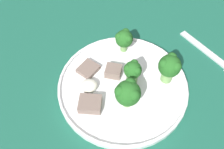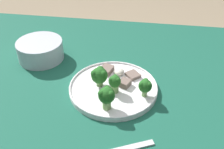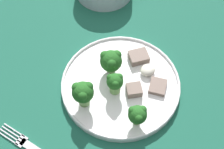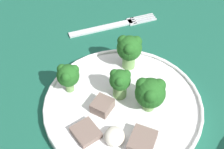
# 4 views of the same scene
# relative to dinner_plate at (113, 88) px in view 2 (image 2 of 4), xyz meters

# --- Properties ---
(table) EXTENTS (1.09, 1.10, 0.76)m
(table) POSITION_rel_dinner_plate_xyz_m (-0.06, 0.10, -0.11)
(table) COLOR #195642
(table) RESTS_ON ground_plane
(dinner_plate) EXTENTS (0.26, 0.26, 0.02)m
(dinner_plate) POSITION_rel_dinner_plate_xyz_m (0.00, 0.00, 0.00)
(dinner_plate) COLOR white
(dinner_plate) RESTS_ON table
(cream_bowl) EXTENTS (0.16, 0.16, 0.07)m
(cream_bowl) POSITION_rel_dinner_plate_xyz_m (0.14, 0.28, 0.02)
(cream_bowl) COLOR #B7BCC6
(cream_bowl) RESTS_ON table
(broccoli_floret_near_rim_left) EXTENTS (0.04, 0.04, 0.06)m
(broccoli_floret_near_rim_left) POSITION_rel_dinner_plate_xyz_m (-0.02, -0.01, 0.04)
(broccoli_floret_near_rim_left) COLOR #709E56
(broccoli_floret_near_rim_left) RESTS_ON dinner_plate
(broccoli_floret_center_left) EXTENTS (0.05, 0.05, 0.06)m
(broccoli_floret_center_left) POSITION_rel_dinner_plate_xyz_m (0.00, 0.04, 0.04)
(broccoli_floret_center_left) COLOR #709E56
(broccoli_floret_center_left) RESTS_ON dinner_plate
(broccoli_floret_back_left) EXTENTS (0.05, 0.05, 0.07)m
(broccoli_floret_back_left) POSITION_rel_dinner_plate_xyz_m (-0.09, 0.00, 0.05)
(broccoli_floret_back_left) COLOR #709E56
(broccoli_floret_back_left) RESTS_ON dinner_plate
(broccoli_floret_front_left) EXTENTS (0.04, 0.04, 0.05)m
(broccoli_floret_front_left) POSITION_rel_dinner_plate_xyz_m (-0.03, -0.09, 0.04)
(broccoli_floret_front_left) COLOR #709E56
(broccoli_floret_front_left) RESTS_ON dinner_plate
(meat_slice_front_slice) EXTENTS (0.05, 0.05, 0.02)m
(meat_slice_front_slice) POSITION_rel_dinner_plate_xyz_m (0.07, 0.03, 0.01)
(meat_slice_front_slice) COLOR #756056
(meat_slice_front_slice) RESTS_ON dinner_plate
(meat_slice_middle_slice) EXTENTS (0.04, 0.04, 0.02)m
(meat_slice_middle_slice) POSITION_rel_dinner_plate_xyz_m (0.01, -0.03, 0.01)
(meat_slice_middle_slice) COLOR #756056
(meat_slice_middle_slice) RESTS_ON dinner_plate
(meat_slice_rear_slice) EXTENTS (0.05, 0.05, 0.01)m
(meat_slice_rear_slice) POSITION_rel_dinner_plate_xyz_m (0.06, -0.05, 0.01)
(meat_slice_rear_slice) COLOR #756056
(meat_slice_rear_slice) RESTS_ON dinner_plate
(sauce_dollop) EXTENTS (0.03, 0.03, 0.02)m
(sauce_dollop) POSITION_rel_dinner_plate_xyz_m (0.07, -0.01, 0.01)
(sauce_dollop) COLOR silver
(sauce_dollop) RESTS_ON dinner_plate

